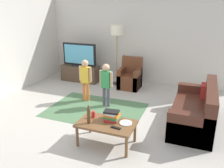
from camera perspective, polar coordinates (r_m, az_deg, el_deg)
name	(u,v)px	position (r m, az deg, el deg)	size (l,w,h in m)	color
ground	(102,121)	(5.16, -2.45, -8.89)	(7.80, 7.80, 0.00)	#B2ADA3
wall_back	(141,38)	(7.47, 6.81, 10.73)	(6.00, 0.12, 2.70)	silver
area_rug	(96,110)	(5.68, -3.93, -6.11)	(2.20, 1.60, 0.01)	#4C724C
tv_stand	(81,73)	(7.71, -7.51, 2.53)	(1.20, 0.44, 0.50)	#4C3828
tv	(79,55)	(7.54, -7.78, 6.89)	(1.10, 0.28, 0.71)	black
couch	(197,112)	(5.19, 19.63, -6.30)	(0.80, 1.80, 0.86)	#472319
armchair	(130,78)	(7.03, 4.38, 1.47)	(0.60, 0.60, 0.90)	brown
floor_lamp	(117,33)	(7.09, 1.21, 12.00)	(0.36, 0.36, 1.78)	#262626
child_near_tv	(85,77)	(6.01, -6.34, 1.78)	(0.36, 0.17, 1.07)	orange
child_center	(106,81)	(5.65, -1.42, 0.67)	(0.35, 0.17, 1.05)	#4C4C59
coffee_table	(106,125)	(4.24, -1.33, -9.79)	(1.00, 0.60, 0.42)	brown
book_stack	(112,115)	(4.25, -0.11, -7.52)	(0.29, 0.25, 0.19)	red
bottle	(89,116)	(4.16, -5.59, -7.50)	(0.06, 0.06, 0.33)	#4C3319
tv_remote	(116,128)	(4.04, 0.93, -10.37)	(0.17, 0.05, 0.02)	black
soda_can	(93,114)	(4.38, -4.49, -7.24)	(0.07, 0.07, 0.12)	red
plate	(126,123)	(4.20, 3.29, -9.25)	(0.22, 0.22, 0.02)	white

